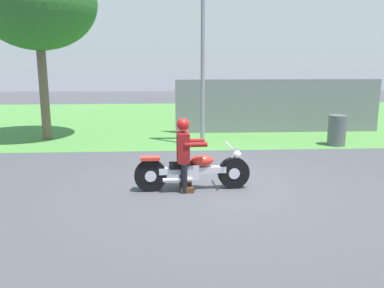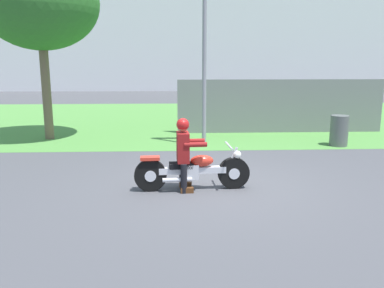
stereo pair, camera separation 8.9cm
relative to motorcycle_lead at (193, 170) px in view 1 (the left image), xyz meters
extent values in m
plane|color=#4C4C51|center=(0.38, 0.27, -0.38)|extent=(120.00, 120.00, 0.00)
cube|color=#549342|center=(0.38, 9.31, -0.38)|extent=(60.00, 12.00, 0.01)
cube|color=silver|center=(4.01, 28.73, 6.76)|extent=(44.28, 8.00, 14.27)
cylinder|color=black|center=(0.79, 0.05, -0.08)|extent=(0.62, 0.16, 0.61)
cylinder|color=silver|center=(0.79, 0.05, -0.08)|extent=(0.22, 0.15, 0.21)
cylinder|color=black|center=(-0.80, -0.04, -0.08)|extent=(0.62, 0.16, 0.61)
cylinder|color=silver|center=(-0.80, -0.04, -0.08)|extent=(0.22, 0.15, 0.21)
cube|color=silver|center=(-0.01, 0.00, 0.00)|extent=(1.28, 0.21, 0.12)
cube|color=silver|center=(-0.06, 0.00, -0.02)|extent=(0.33, 0.26, 0.28)
ellipsoid|color=red|center=(0.17, 0.01, 0.18)|extent=(0.45, 0.27, 0.22)
cube|color=black|center=(-0.23, -0.01, 0.10)|extent=(0.45, 0.27, 0.10)
cube|color=red|center=(-0.80, -0.04, 0.26)|extent=(0.37, 0.22, 0.06)
cylinder|color=silver|center=(0.74, 0.05, 0.17)|extent=(0.25, 0.06, 0.53)
cylinder|color=silver|center=(0.69, 0.04, 0.46)|extent=(0.07, 0.66, 0.04)
sphere|color=white|center=(0.85, 0.05, 0.28)|extent=(0.16, 0.16, 0.16)
cylinder|color=silver|center=(-0.30, -0.16, -0.14)|extent=(0.55, 0.11, 0.08)
cylinder|color=black|center=(-0.20, 0.17, -0.10)|extent=(0.12, 0.12, 0.55)
cube|color=#593319|center=(-0.14, 0.17, -0.33)|extent=(0.25, 0.11, 0.10)
cylinder|color=black|center=(-0.18, -0.19, -0.10)|extent=(0.12, 0.12, 0.55)
cube|color=#593319|center=(-0.12, -0.18, -0.33)|extent=(0.25, 0.11, 0.10)
cube|color=maroon|center=(-0.19, -0.01, 0.45)|extent=(0.24, 0.39, 0.56)
cylinder|color=maroon|center=(0.02, 0.17, 0.53)|extent=(0.42, 0.11, 0.09)
cylinder|color=maroon|center=(0.04, -0.17, 0.53)|extent=(0.42, 0.11, 0.09)
sphere|color=tan|center=(-0.19, -0.01, 0.85)|extent=(0.20, 0.20, 0.20)
sphere|color=#B21919|center=(-0.19, -0.01, 0.88)|extent=(0.24, 0.24, 0.24)
cylinder|color=brown|center=(-4.27, 5.20, 1.06)|extent=(0.27, 0.27, 2.88)
ellipsoid|color=#2D6B28|center=(-4.27, 5.20, 3.71)|extent=(3.46, 3.46, 2.77)
cylinder|color=gray|center=(0.50, 3.90, 2.31)|extent=(0.12, 0.12, 5.38)
cylinder|color=#595E5B|center=(4.39, 3.79, 0.06)|extent=(0.51, 0.51, 0.88)
cube|color=slate|center=(3.26, 6.01, 0.52)|extent=(7.00, 0.06, 1.80)
camera|label=1|loc=(-0.43, -7.28, 2.06)|focal=37.26mm
camera|label=2|loc=(-0.34, -7.28, 2.06)|focal=37.26mm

